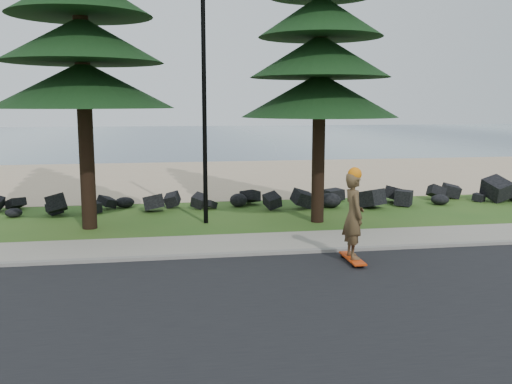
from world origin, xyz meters
The scene contains 9 objects.
ground centered at (0.00, 0.00, 0.00)m, with size 160.00×160.00×0.00m, color #28551A.
road centered at (0.00, -4.50, 0.01)m, with size 160.00×7.00×0.02m, color black.
kerb centered at (0.00, -0.90, 0.05)m, with size 160.00×0.20×0.10m, color gray.
sidewalk centered at (0.00, 0.20, 0.04)m, with size 160.00×2.00×0.08m, color gray.
beach_sand centered at (0.00, 14.50, 0.01)m, with size 160.00×15.00×0.01m, color tan.
ocean centered at (0.00, 51.00, 0.00)m, with size 160.00×58.00×0.01m, color #31485D.
seawall_boulders centered at (0.00, 5.60, 0.00)m, with size 60.00×2.40×1.10m, color black, non-canonical shape.
lamp_post centered at (0.00, 3.20, 4.13)m, with size 0.25×0.14×8.14m.
skateboarder centered at (3.03, -1.91, 1.13)m, with size 0.49×1.21×2.25m.
Camera 1 is at (-1.35, -14.33, 3.72)m, focal length 40.00 mm.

